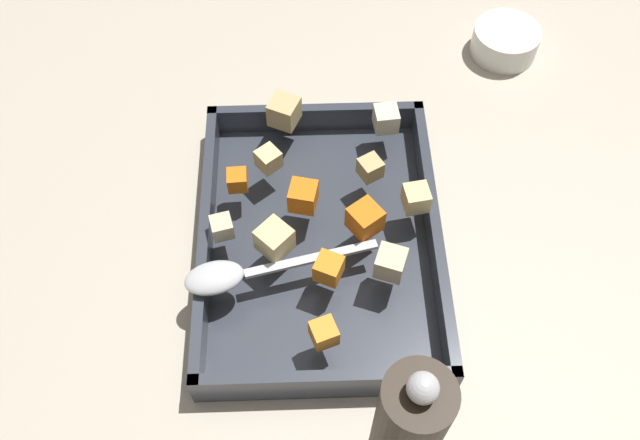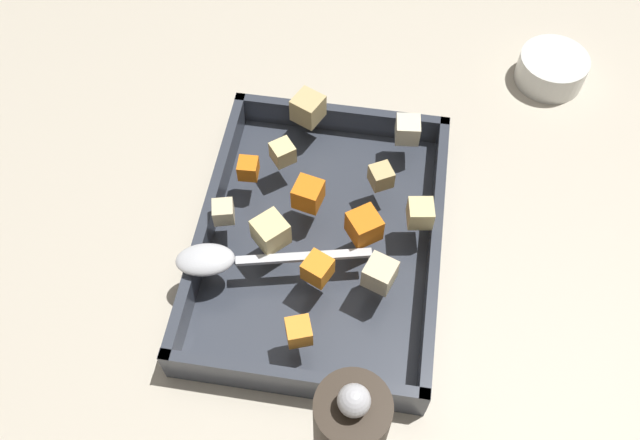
{
  "view_description": "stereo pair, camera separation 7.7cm",
  "coord_description": "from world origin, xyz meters",
  "views": [
    {
      "loc": [
        -0.43,
        0.01,
        0.71
      ],
      "look_at": [
        -0.01,
        -0.0,
        0.06
      ],
      "focal_mm": 38.17,
      "sensor_mm": 36.0,
      "label": 1
    },
    {
      "loc": [
        -0.42,
        -0.06,
        0.71
      ],
      "look_at": [
        -0.01,
        -0.0,
        0.06
      ],
      "focal_mm": 38.17,
      "sensor_mm": 36.0,
      "label": 2
    }
  ],
  "objects": [
    {
      "name": "potato_chunk_front_center",
      "position": [
        -0.08,
        -0.07,
        0.07
      ],
      "size": [
        0.04,
        0.04,
        0.03
      ],
      "primitive_type": "cube",
      "rotation": [
        0.0,
        0.0,
        2.79
      ],
      "color": "beige",
      "rests_on": "baking_dish"
    },
    {
      "name": "carrot_chunk_rim_edge",
      "position": [
        -0.02,
        -0.05,
        0.07
      ],
      "size": [
        0.05,
        0.05,
        0.03
      ],
      "primitive_type": "cube",
      "rotation": [
        0.0,
        0.0,
        0.63
      ],
      "color": "orange",
      "rests_on": "baking_dish"
    },
    {
      "name": "potato_chunk_corner_sw",
      "position": [
        0.01,
        -0.11,
        0.07
      ],
      "size": [
        0.03,
        0.03,
        0.03
      ],
      "primitive_type": "cube",
      "rotation": [
        0.0,
        0.0,
        4.87
      ],
      "color": "#E0CC89",
      "rests_on": "baking_dish"
    },
    {
      "name": "carrot_chunk_mid_left",
      "position": [
        -0.08,
        -0.01,
        0.07
      ],
      "size": [
        0.04,
        0.04,
        0.03
      ],
      "primitive_type": "cube",
      "rotation": [
        0.0,
        0.0,
        4.29
      ],
      "color": "orange",
      "rests_on": "baking_dish"
    },
    {
      "name": "serving_spoon",
      "position": [
        -0.08,
        0.1,
        0.06
      ],
      "size": [
        0.07,
        0.22,
        0.02
      ],
      "rotation": [
        0.0,
        0.0,
        4.94
      ],
      "color": "silver",
      "rests_on": "baking_dish"
    },
    {
      "name": "potato_chunk_corner_ne",
      "position": [
        0.06,
        -0.06,
        0.07
      ],
      "size": [
        0.03,
        0.03,
        0.02
      ],
      "primitive_type": "cube",
      "rotation": [
        0.0,
        0.0,
        5.22
      ],
      "color": "tan",
      "rests_on": "baking_dish"
    },
    {
      "name": "potato_chunk_under_handle",
      "position": [
        0.07,
        0.06,
        0.07
      ],
      "size": [
        0.04,
        0.04,
        0.03
      ],
      "primitive_type": "cube",
      "rotation": [
        0.0,
        0.0,
        5.38
      ],
      "color": "#E0CC89",
      "rests_on": "baking_dish"
    },
    {
      "name": "carrot_chunk_back_center",
      "position": [
        0.04,
        0.09,
        0.07
      ],
      "size": [
        0.02,
        0.02,
        0.02
      ],
      "primitive_type": "cube",
      "rotation": [
        0.0,
        0.0,
        1.62
      ],
      "color": "orange",
      "rests_on": "baking_dish"
    },
    {
      "name": "small_prep_bowl",
      "position": [
        0.31,
        -0.28,
        0.02
      ],
      "size": [
        0.1,
        0.1,
        0.04
      ],
      "primitive_type": "cylinder",
      "color": "silver",
      "rests_on": "ground_plane"
    },
    {
      "name": "baking_dish",
      "position": [
        -0.01,
        -0.0,
        0.02
      ],
      "size": [
        0.37,
        0.28,
        0.05
      ],
      "color": "#333842",
      "rests_on": "ground_plane"
    },
    {
      "name": "carrot_chunk_corner_nw",
      "position": [
        -0.15,
        -0.0,
        0.07
      ],
      "size": [
        0.03,
        0.03,
        0.03
      ],
      "primitive_type": "cube",
      "rotation": [
        0.0,
        0.0,
        3.49
      ],
      "color": "orange",
      "rests_on": "baking_dish"
    },
    {
      "name": "potato_chunk_heap_top",
      "position": [
        0.14,
        0.04,
        0.07
      ],
      "size": [
        0.04,
        0.04,
        0.03
      ],
      "primitive_type": "cube",
      "rotation": [
        0.0,
        0.0,
        5.85
      ],
      "color": "tan",
      "rests_on": "baking_dish"
    },
    {
      "name": "carrot_chunk_mid_right",
      "position": [
        0.01,
        0.02,
        0.07
      ],
      "size": [
        0.04,
        0.04,
        0.03
      ],
      "primitive_type": "cube",
      "rotation": [
        0.0,
        0.0,
        2.92
      ],
      "color": "orange",
      "rests_on": "baking_dish"
    },
    {
      "name": "potato_chunk_corner_se",
      "position": [
        -0.02,
        0.11,
        0.07
      ],
      "size": [
        0.03,
        0.03,
        0.02
      ],
      "primitive_type": "cube",
      "rotation": [
        0.0,
        0.0,
        1.82
      ],
      "color": "beige",
      "rests_on": "baking_dish"
    },
    {
      "name": "ground_plane",
      "position": [
        0.0,
        0.0,
        0.0
      ],
      "size": [
        4.0,
        4.0,
        0.0
      ],
      "primitive_type": "plane",
      "color": "#BCB29E"
    },
    {
      "name": "potato_chunk_far_left",
      "position": [
        -0.04,
        0.05,
        0.07
      ],
      "size": [
        0.05,
        0.05,
        0.03
      ],
      "primitive_type": "cube",
      "rotation": [
        0.0,
        0.0,
        3.93
      ],
      "color": "#E0CC89",
      "rests_on": "baking_dish"
    },
    {
      "name": "potato_chunk_center",
      "position": [
        0.13,
        -0.09,
        0.07
      ],
      "size": [
        0.03,
        0.03,
        0.03
      ],
      "primitive_type": "cube",
      "rotation": [
        0.0,
        0.0,
        4.82
      ],
      "color": "beige",
      "rests_on": "baking_dish"
    }
  ]
}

